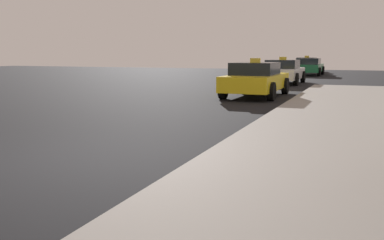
{
  "coord_description": "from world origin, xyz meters",
  "views": [
    {
      "loc": [
        4.11,
        -4.87,
        1.58
      ],
      "look_at": [
        1.59,
        1.43,
        0.52
      ],
      "focal_mm": 39.74,
      "sensor_mm": 36.0,
      "label": 1
    }
  ],
  "objects_px": {
    "car_yellow": "(256,79)",
    "car_green": "(309,67)",
    "car_white": "(283,72)",
    "car_silver": "(307,65)"
  },
  "relations": [
    {
      "from": "car_yellow",
      "to": "car_silver",
      "type": "relative_size",
      "value": 1.02
    },
    {
      "from": "car_silver",
      "to": "car_white",
      "type": "bearing_deg",
      "value": -87.53
    },
    {
      "from": "car_yellow",
      "to": "car_green",
      "type": "bearing_deg",
      "value": 90.36
    },
    {
      "from": "car_white",
      "to": "car_silver",
      "type": "distance_m",
      "value": 16.06
    },
    {
      "from": "car_yellow",
      "to": "car_white",
      "type": "relative_size",
      "value": 1.03
    },
    {
      "from": "car_white",
      "to": "car_green",
      "type": "xyz_separation_m",
      "value": [
        0.18,
        9.98,
        0.0
      ]
    },
    {
      "from": "car_white",
      "to": "car_silver",
      "type": "xyz_separation_m",
      "value": [
        -0.69,
        16.04,
        -0.0
      ]
    },
    {
      "from": "car_green",
      "to": "car_yellow",
      "type": "bearing_deg",
      "value": -89.64
    },
    {
      "from": "car_green",
      "to": "car_white",
      "type": "bearing_deg",
      "value": -91.03
    },
    {
      "from": "car_yellow",
      "to": "car_green",
      "type": "relative_size",
      "value": 0.97
    }
  ]
}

